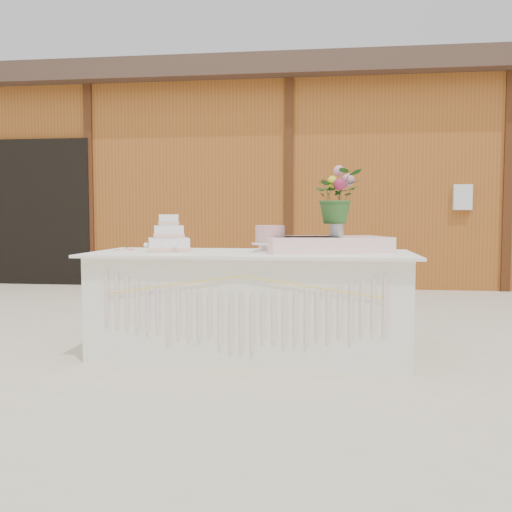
# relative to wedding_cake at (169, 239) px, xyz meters

# --- Properties ---
(ground) EXTENTS (80.00, 80.00, 0.00)m
(ground) POSITION_rel_wedding_cake_xyz_m (0.64, -0.01, -0.87)
(ground) COLOR beige
(ground) RESTS_ON ground
(barn) EXTENTS (12.60, 4.60, 3.30)m
(barn) POSITION_rel_wedding_cake_xyz_m (0.63, 5.99, 0.81)
(barn) COLOR #974E1F
(barn) RESTS_ON ground
(cake_table) EXTENTS (2.40, 1.00, 0.77)m
(cake_table) POSITION_rel_wedding_cake_xyz_m (0.64, -0.01, -0.48)
(cake_table) COLOR white
(cake_table) RESTS_ON ground
(wedding_cake) EXTENTS (0.40, 0.40, 0.28)m
(wedding_cake) POSITION_rel_wedding_cake_xyz_m (0.00, 0.00, 0.00)
(wedding_cake) COLOR white
(wedding_cake) RESTS_ON cake_table
(pink_cake_stand) EXTENTS (0.28, 0.28, 0.20)m
(pink_cake_stand) POSITION_rel_wedding_cake_xyz_m (0.78, -0.01, 0.02)
(pink_cake_stand) COLOR white
(pink_cake_stand) RESTS_ON cake_table
(satin_runner) EXTENTS (1.03, 0.79, 0.12)m
(satin_runner) POSITION_rel_wedding_cake_xyz_m (1.18, 0.09, -0.04)
(satin_runner) COLOR #FFD7CD
(satin_runner) RESTS_ON cake_table
(flower_vase) EXTENTS (0.11, 0.11, 0.15)m
(flower_vase) POSITION_rel_wedding_cake_xyz_m (1.27, 0.16, 0.09)
(flower_vase) COLOR silver
(flower_vase) RESTS_ON satin_runner
(bouquet) EXTENTS (0.46, 0.43, 0.41)m
(bouquet) POSITION_rel_wedding_cake_xyz_m (1.27, 0.16, 0.37)
(bouquet) COLOR #2E5C25
(bouquet) RESTS_ON flower_vase
(loose_flowers) EXTENTS (0.18, 0.34, 0.02)m
(loose_flowers) POSITION_rel_wedding_cake_xyz_m (-0.34, 0.08, -0.09)
(loose_flowers) COLOR pink
(loose_flowers) RESTS_ON cake_table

